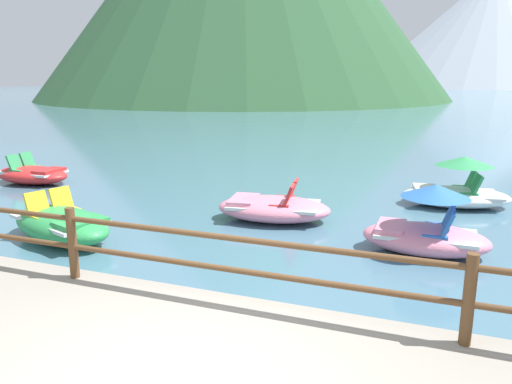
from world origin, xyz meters
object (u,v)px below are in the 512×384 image
at_px(pedal_boat_4, 273,208).
at_px(pedal_boat_3, 426,230).
at_px(pedal_boat_2, 62,224).
at_px(pedal_boat_5, 457,190).
at_px(pedal_boat_0, 32,174).

bearing_deg(pedal_boat_4, pedal_boat_3, -17.33).
height_order(pedal_boat_2, pedal_boat_5, pedal_boat_5).
relative_size(pedal_boat_0, pedal_boat_3, 1.07).
bearing_deg(pedal_boat_0, pedal_boat_3, -10.92).
distance_m(pedal_boat_2, pedal_boat_5, 8.64).
xyz_separation_m(pedal_boat_2, pedal_boat_4, (3.25, 2.61, -0.04)).
distance_m(pedal_boat_0, pedal_boat_2, 5.67).
distance_m(pedal_boat_3, pedal_boat_5, 3.63).
relative_size(pedal_boat_2, pedal_boat_3, 1.30).
height_order(pedal_boat_0, pedal_boat_4, pedal_boat_4).
distance_m(pedal_boat_0, pedal_boat_4, 7.63).
relative_size(pedal_boat_0, pedal_boat_5, 0.87).
distance_m(pedal_boat_2, pedal_boat_4, 4.17).
height_order(pedal_boat_0, pedal_boat_5, pedal_boat_5).
bearing_deg(pedal_boat_0, pedal_boat_4, -8.20).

